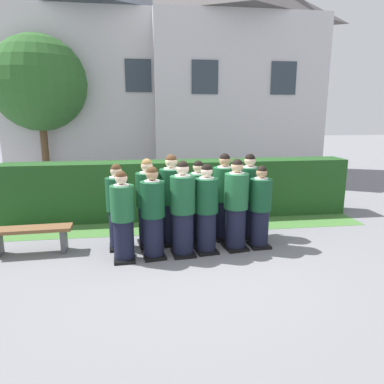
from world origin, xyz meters
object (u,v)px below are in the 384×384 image
(student_rear_row_3, at_px, (198,203))
(wooden_bench, at_px, (31,235))
(student_front_row_3, at_px, (206,211))
(student_front_row_5, at_px, (260,209))
(student_front_row_0, at_px, (123,219))
(student_rear_row_2, at_px, (172,202))
(student_rear_row_1, at_px, (148,205))
(student_front_row_4, at_px, (236,207))
(student_rear_row_5, at_px, (249,198))
(student_front_row_2, at_px, (183,211))
(student_rear_row_0, at_px, (118,209))
(student_front_row_1, at_px, (153,215))
(student_rear_row_4, at_px, (224,199))

(student_rear_row_3, relative_size, wooden_bench, 1.11)
(student_front_row_3, bearing_deg, student_front_row_5, 6.37)
(student_front_row_0, bearing_deg, student_rear_row_2, 38.14)
(student_rear_row_1, relative_size, student_rear_row_3, 1.04)
(student_front_row_4, height_order, student_rear_row_5, student_rear_row_5)
(student_front_row_2, distance_m, student_rear_row_1, 0.80)
(student_rear_row_0, bearing_deg, student_rear_row_5, 6.50)
(student_front_row_1, distance_m, wooden_bench, 2.23)
(student_rear_row_5, bearing_deg, student_rear_row_3, -173.74)
(student_rear_row_0, bearing_deg, student_front_row_4, -8.64)
(student_rear_row_4, bearing_deg, student_front_row_1, -152.14)
(student_front_row_2, xyz_separation_m, student_rear_row_2, (-0.14, 0.58, 0.02))
(student_front_row_2, height_order, student_rear_row_5, student_rear_row_5)
(student_front_row_3, height_order, student_front_row_4, student_front_row_4)
(student_rear_row_1, bearing_deg, student_front_row_0, -123.28)
(student_rear_row_3, height_order, student_rear_row_5, student_rear_row_5)
(student_rear_row_5, bearing_deg, student_front_row_4, -124.56)
(wooden_bench, bearing_deg, student_rear_row_2, 3.76)
(student_rear_row_4, relative_size, student_rear_row_5, 1.01)
(student_rear_row_1, bearing_deg, student_front_row_5, -9.83)
(student_front_row_5, bearing_deg, student_front_row_0, -173.16)
(student_front_row_3, height_order, wooden_bench, student_front_row_3)
(student_front_row_1, bearing_deg, student_rear_row_3, 37.89)
(student_front_row_0, distance_m, student_rear_row_5, 2.57)
(student_front_row_0, distance_m, student_front_row_3, 1.45)
(student_front_row_2, bearing_deg, student_front_row_3, 10.31)
(student_front_row_0, relative_size, student_front_row_3, 0.96)
(student_front_row_4, height_order, student_rear_row_0, student_front_row_4)
(student_front_row_0, distance_m, student_rear_row_4, 2.07)
(student_rear_row_5, bearing_deg, student_rear_row_2, -173.30)
(student_rear_row_1, bearing_deg, student_front_row_4, -14.08)
(student_rear_row_0, height_order, student_rear_row_5, student_rear_row_5)
(student_front_row_4, relative_size, student_rear_row_4, 0.98)
(student_front_row_4, bearing_deg, student_rear_row_3, 141.05)
(student_front_row_1, relative_size, student_front_row_3, 1.00)
(student_rear_row_5, bearing_deg, student_rear_row_0, -173.50)
(student_rear_row_1, bearing_deg, student_rear_row_2, 4.42)
(student_front_row_3, relative_size, student_rear_row_2, 0.93)
(student_front_row_4, distance_m, student_rear_row_2, 1.21)
(student_front_row_5, bearing_deg, student_rear_row_0, 173.79)
(student_front_row_2, relative_size, student_front_row_5, 1.09)
(student_rear_row_0, relative_size, student_rear_row_4, 0.93)
(student_front_row_3, relative_size, student_front_row_5, 1.04)
(wooden_bench, bearing_deg, student_front_row_0, -17.51)
(student_front_row_1, xyz_separation_m, student_rear_row_5, (1.92, 0.80, 0.04))
(student_front_row_0, xyz_separation_m, student_front_row_3, (1.44, 0.18, 0.03))
(student_rear_row_1, bearing_deg, student_front_row_3, -24.77)
(student_front_row_0, bearing_deg, student_rear_row_0, 101.50)
(wooden_bench, bearing_deg, student_rear_row_4, 4.65)
(student_front_row_0, height_order, student_front_row_3, student_front_row_3)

